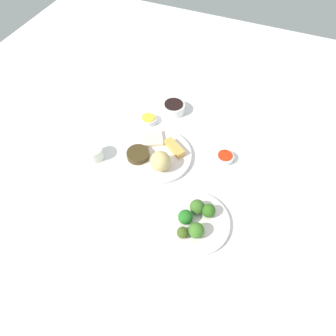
{
  "coord_description": "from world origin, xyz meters",
  "views": [
    {
      "loc": [
        0.69,
        0.31,
        0.95
      ],
      "look_at": [
        0.06,
        0.04,
        0.06
      ],
      "focal_mm": 34.11,
      "sensor_mm": 36.0,
      "label": 1
    }
  ],
  "objects_px": {
    "broccoli_plate": "(194,222)",
    "teacup": "(94,153)",
    "sauce_ramekin_sweet_and_sour": "(225,158)",
    "main_plate": "(157,155)",
    "soy_sauce_bowl": "(174,108)",
    "sauce_ramekin_hot_mustard": "(149,120)"
  },
  "relations": [
    {
      "from": "soy_sauce_bowl",
      "to": "sauce_ramekin_sweet_and_sour",
      "type": "xyz_separation_m",
      "value": [
        0.17,
        0.27,
        -0.01
      ]
    },
    {
      "from": "soy_sauce_bowl",
      "to": "teacup",
      "type": "distance_m",
      "value": 0.39
    },
    {
      "from": "broccoli_plate",
      "to": "sauce_ramekin_hot_mustard",
      "type": "height_order",
      "value": "sauce_ramekin_hot_mustard"
    },
    {
      "from": "soy_sauce_bowl",
      "to": "sauce_ramekin_sweet_and_sour",
      "type": "bearing_deg",
      "value": 58.26
    },
    {
      "from": "broccoli_plate",
      "to": "sauce_ramekin_hot_mustard",
      "type": "relative_size",
      "value": 3.51
    },
    {
      "from": "broccoli_plate",
      "to": "teacup",
      "type": "bearing_deg",
      "value": -105.0
    },
    {
      "from": "main_plate",
      "to": "teacup",
      "type": "xyz_separation_m",
      "value": [
        0.1,
        -0.21,
        0.02
      ]
    },
    {
      "from": "main_plate",
      "to": "broccoli_plate",
      "type": "xyz_separation_m",
      "value": [
        0.21,
        0.23,
        -0.0
      ]
    },
    {
      "from": "main_plate",
      "to": "sauce_ramekin_sweet_and_sour",
      "type": "relative_size",
      "value": 4.06
    },
    {
      "from": "teacup",
      "to": "soy_sauce_bowl",
      "type": "bearing_deg",
      "value": 152.65
    },
    {
      "from": "broccoli_plate",
      "to": "sauce_ramekin_sweet_and_sour",
      "type": "height_order",
      "value": "sauce_ramekin_sweet_and_sour"
    },
    {
      "from": "soy_sauce_bowl",
      "to": "sauce_ramekin_hot_mustard",
      "type": "distance_m",
      "value": 0.12
    },
    {
      "from": "sauce_ramekin_hot_mustard",
      "to": "sauce_ramekin_sweet_and_sour",
      "type": "relative_size",
      "value": 1.0
    },
    {
      "from": "main_plate",
      "to": "sauce_ramekin_hot_mustard",
      "type": "height_order",
      "value": "sauce_ramekin_hot_mustard"
    },
    {
      "from": "broccoli_plate",
      "to": "soy_sauce_bowl",
      "type": "bearing_deg",
      "value": -150.81
    },
    {
      "from": "main_plate",
      "to": "soy_sauce_bowl",
      "type": "xyz_separation_m",
      "value": [
        -0.25,
        -0.03,
        0.01
      ]
    },
    {
      "from": "soy_sauce_bowl",
      "to": "sauce_ramekin_hot_mustard",
      "type": "height_order",
      "value": "soy_sauce_bowl"
    },
    {
      "from": "main_plate",
      "to": "teacup",
      "type": "height_order",
      "value": "teacup"
    },
    {
      "from": "soy_sauce_bowl",
      "to": "broccoli_plate",
      "type": "bearing_deg",
      "value": 29.19
    },
    {
      "from": "broccoli_plate",
      "to": "sauce_ramekin_hot_mustard",
      "type": "xyz_separation_m",
      "value": [
        -0.36,
        -0.33,
        0.0
      ]
    },
    {
      "from": "main_plate",
      "to": "soy_sauce_bowl",
      "type": "distance_m",
      "value": 0.25
    },
    {
      "from": "soy_sauce_bowl",
      "to": "sauce_ramekin_sweet_and_sour",
      "type": "relative_size",
      "value": 1.43
    }
  ]
}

